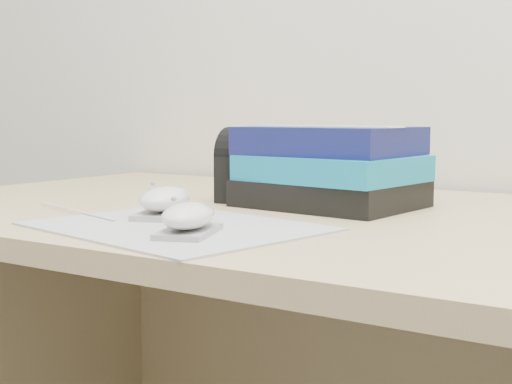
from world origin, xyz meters
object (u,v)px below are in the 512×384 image
Objects in this scene: mouse_front at (188,218)px; book_stack at (331,167)px; mouse_rear at (165,201)px; desk at (380,361)px; pouch at (263,166)px.

mouse_front is 0.42× the size of book_stack.
mouse_rear is 0.28m from book_stack.
desk is 12.29× the size of mouse_rear.
book_stack is 2.04× the size of pouch.
mouse_rear is at bearing -95.32° from pouch.
pouch is at bearing -175.24° from desk.
desk is at bearing 72.89° from mouse_front.
pouch is (-0.20, -0.02, 0.29)m from desk.
desk is at bearing 4.76° from pouch.
pouch reaches higher than mouse_front.
mouse_rear is at bearing -119.75° from book_stack.
mouse_front is at bearing -92.82° from book_stack.
mouse_front is 0.34m from pouch.
mouse_rear reaches higher than mouse_front.
book_stack is at bearing 87.18° from mouse_front.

